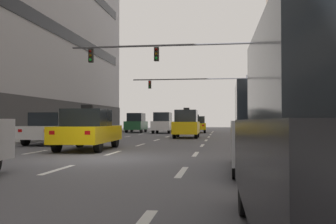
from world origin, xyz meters
The scene contains 35 objects.
ground_plane centered at (0.00, 0.00, 0.00)m, with size 120.00×120.00×0.00m, color #515156.
lane_stripe_l1_s4 centered at (-3.18, 2.00, 0.00)m, with size 0.16×2.00×0.01m, color silver.
lane_stripe_l1_s5 centered at (-3.18, 7.00, 0.00)m, with size 0.16×2.00×0.01m, color silver.
lane_stripe_l1_s6 centered at (-3.18, 12.00, 0.00)m, with size 0.16×2.00×0.01m, color silver.
lane_stripe_l1_s7 centered at (-3.18, 17.00, 0.00)m, with size 0.16×2.00×0.01m, color silver.
lane_stripe_l1_s8 centered at (-3.18, 22.00, 0.00)m, with size 0.16×2.00×0.01m, color silver.
lane_stripe_l1_s9 centered at (-3.18, 27.00, 0.00)m, with size 0.16×2.00×0.01m, color silver.
lane_stripe_l1_s10 centered at (-3.18, 32.00, 0.00)m, with size 0.16×2.00×0.01m, color silver.
lane_stripe_l2_s3 centered at (0.00, -3.00, 0.00)m, with size 0.16×2.00×0.01m, color silver.
lane_stripe_l2_s4 centered at (0.00, 2.00, 0.00)m, with size 0.16×2.00×0.01m, color silver.
lane_stripe_l2_s5 centered at (0.00, 7.00, 0.00)m, with size 0.16×2.00×0.01m, color silver.
lane_stripe_l2_s6 centered at (0.00, 12.00, 0.00)m, with size 0.16×2.00×0.01m, color silver.
lane_stripe_l2_s7 centered at (0.00, 17.00, 0.00)m, with size 0.16×2.00×0.01m, color silver.
lane_stripe_l2_s8 centered at (0.00, 22.00, 0.00)m, with size 0.16×2.00×0.01m, color silver.
lane_stripe_l2_s9 centered at (0.00, 27.00, 0.00)m, with size 0.16×2.00×0.01m, color silver.
lane_stripe_l2_s10 centered at (0.00, 32.00, 0.00)m, with size 0.16×2.00×0.01m, color silver.
lane_stripe_l3_s3 centered at (3.18, -3.00, 0.00)m, with size 0.16×2.00×0.01m, color silver.
lane_stripe_l3_s4 centered at (3.18, 2.00, 0.00)m, with size 0.16×2.00×0.01m, color silver.
lane_stripe_l3_s5 centered at (3.18, 7.00, 0.00)m, with size 0.16×2.00×0.01m, color silver.
lane_stripe_l3_s6 centered at (3.18, 12.00, 0.00)m, with size 0.16×2.00×0.01m, color silver.
lane_stripe_l3_s7 centered at (3.18, 17.00, 0.00)m, with size 0.16×2.00×0.01m, color silver.
lane_stripe_l3_s8 centered at (3.18, 22.00, 0.00)m, with size 0.16×2.00×0.01m, color silver.
lane_stripe_l3_s9 centered at (3.18, 27.00, 0.00)m, with size 0.16×2.00×0.01m, color silver.
lane_stripe_l3_s10 centered at (3.18, 32.00, 0.00)m, with size 0.16×2.00×0.01m, color silver.
taxi_driving_0 centered at (1.61, 27.37, 0.84)m, with size 2.09×4.61×1.88m.
car_driving_1 centered at (-4.80, 27.22, 1.02)m, with size 1.84×4.25×2.04m.
car_driving_3 centered at (-1.66, 25.40, 1.03)m, with size 1.82×4.28×2.06m.
taxi_driving_4 centered at (-1.55, 3.47, 0.86)m, with size 2.16×4.73×1.93m.
car_driving_5 centered at (-4.80, 6.96, 0.82)m, with size 1.96×4.49×1.67m.
taxi_driving_6 centered at (1.62, 15.38, 1.01)m, with size 1.80×4.20×2.19m.
car_parked_1 centered at (5.31, -2.59, 1.08)m, with size 1.96×4.51×2.16m.
traffic_signal_0 centered at (2.39, 10.34, 4.64)m, with size 11.90×0.35×6.07m.
traffic_signal_1 centered at (2.72, 27.27, 4.39)m, with size 11.99×0.35×5.79m.
street_tree_0 centered at (7.92, 8.48, 3.01)m, with size 1.16×1.69×6.20m.
street_tree_1 centered at (7.86, 3.71, 2.13)m, with size 1.79×1.89×4.16m.
Camera 1 is at (4.13, -12.23, 1.25)m, focal length 40.63 mm.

